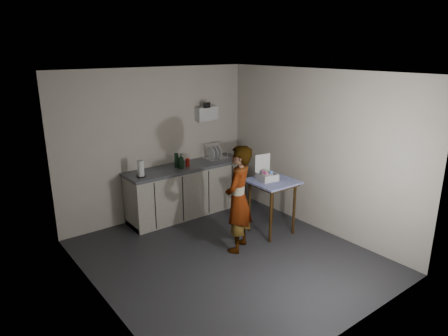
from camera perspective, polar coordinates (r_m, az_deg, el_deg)
ground at (r=5.91m, az=0.58°, el=-12.59°), size 4.00×4.00×0.00m
wall_back at (r=7.01m, az=-9.51°, el=3.38°), size 3.60×0.02×2.60m
wall_right at (r=6.61m, az=12.92°, el=2.36°), size 0.02×4.00×2.60m
wall_left at (r=4.57m, az=-17.38°, el=-4.53°), size 0.02×4.00×2.60m
ceiling at (r=5.16m, az=0.66°, el=13.41°), size 3.60×4.00×0.01m
kitchen_counter at (r=7.21m, az=-5.28°, el=-3.33°), size 2.24×0.62×0.91m
wall_shelf at (r=7.38m, az=-2.52°, el=7.80°), size 0.42×0.18×0.37m
side_table at (r=6.38m, az=6.92°, el=-2.76°), size 0.70×0.70×0.89m
standing_man at (r=5.80m, az=2.05°, el=-4.46°), size 0.70×0.63×1.59m
soap_bottle at (r=6.85m, az=-6.14°, el=0.99°), size 0.13×0.13×0.26m
soda_can at (r=7.00m, az=-5.24°, el=0.82°), size 0.07×0.07×0.14m
dark_bottle at (r=6.94m, az=-6.80°, el=1.10°), size 0.07×0.07×0.25m
paper_towel at (r=6.52m, az=-11.80°, el=-0.15°), size 0.15×0.15×0.27m
dish_rack at (r=7.44m, az=-1.28°, el=1.82°), size 0.41×0.31×0.29m
bakery_box at (r=6.34m, az=6.10°, el=-0.93°), size 0.32×0.33×0.39m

